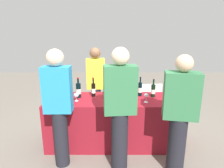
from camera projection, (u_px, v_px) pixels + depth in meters
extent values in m
plane|color=slate|center=(112.00, 142.00, 3.37)|extent=(12.00, 12.00, 0.00)
cube|color=maroon|center=(112.00, 121.00, 3.27)|extent=(2.11, 0.75, 0.79)
cylinder|color=black|center=(61.00, 90.00, 3.27)|extent=(0.08, 0.08, 0.21)
cylinder|color=black|center=(61.00, 82.00, 3.23)|extent=(0.03, 0.03, 0.07)
cylinder|color=gold|center=(61.00, 80.00, 3.22)|extent=(0.03, 0.03, 0.02)
cylinder|color=silver|center=(62.00, 91.00, 3.27)|extent=(0.08, 0.08, 0.07)
cylinder|color=black|center=(78.00, 91.00, 3.20)|extent=(0.08, 0.08, 0.24)
cylinder|color=black|center=(78.00, 81.00, 3.16)|extent=(0.03, 0.03, 0.08)
cylinder|color=maroon|center=(78.00, 78.00, 3.15)|extent=(0.03, 0.03, 0.02)
cylinder|color=silver|center=(79.00, 91.00, 3.21)|extent=(0.08, 0.08, 0.08)
cylinder|color=black|center=(93.00, 90.00, 3.26)|extent=(0.07, 0.07, 0.23)
cylinder|color=black|center=(93.00, 81.00, 3.22)|extent=(0.03, 0.03, 0.09)
cylinder|color=maroon|center=(93.00, 78.00, 3.20)|extent=(0.03, 0.03, 0.02)
cylinder|color=silver|center=(93.00, 91.00, 3.26)|extent=(0.07, 0.07, 0.08)
cylinder|color=black|center=(108.00, 91.00, 3.21)|extent=(0.06, 0.06, 0.21)
cylinder|color=black|center=(108.00, 83.00, 3.18)|extent=(0.02, 0.02, 0.08)
cylinder|color=gold|center=(108.00, 80.00, 3.16)|extent=(0.03, 0.03, 0.02)
cylinder|color=silver|center=(108.00, 92.00, 3.22)|extent=(0.07, 0.07, 0.08)
cylinder|color=black|center=(116.00, 91.00, 3.25)|extent=(0.07, 0.07, 0.20)
cylinder|color=black|center=(116.00, 83.00, 3.22)|extent=(0.03, 0.03, 0.08)
cylinder|color=black|center=(116.00, 80.00, 3.20)|extent=(0.03, 0.03, 0.02)
cylinder|color=silver|center=(116.00, 91.00, 3.25)|extent=(0.08, 0.08, 0.07)
cylinder|color=black|center=(124.00, 89.00, 3.28)|extent=(0.07, 0.07, 0.23)
cylinder|color=black|center=(125.00, 80.00, 3.24)|extent=(0.03, 0.03, 0.08)
cylinder|color=maroon|center=(125.00, 78.00, 3.22)|extent=(0.03, 0.03, 0.02)
cylinder|color=silver|center=(124.00, 90.00, 3.28)|extent=(0.07, 0.07, 0.08)
cylinder|color=black|center=(140.00, 89.00, 3.29)|extent=(0.06, 0.06, 0.23)
cylinder|color=black|center=(140.00, 80.00, 3.25)|extent=(0.02, 0.02, 0.08)
cylinder|color=black|center=(141.00, 77.00, 3.23)|extent=(0.03, 0.03, 0.02)
cylinder|color=silver|center=(140.00, 90.00, 3.29)|extent=(0.06, 0.06, 0.08)
cylinder|color=black|center=(153.00, 91.00, 3.24)|extent=(0.07, 0.07, 0.21)
cylinder|color=black|center=(154.00, 82.00, 3.20)|extent=(0.03, 0.03, 0.08)
cylinder|color=black|center=(154.00, 80.00, 3.19)|extent=(0.03, 0.03, 0.02)
cylinder|color=silver|center=(153.00, 91.00, 3.24)|extent=(0.07, 0.07, 0.07)
cylinder|color=silver|center=(77.00, 101.00, 3.07)|extent=(0.06, 0.06, 0.00)
cylinder|color=silver|center=(76.00, 99.00, 3.06)|extent=(0.01, 0.01, 0.06)
sphere|color=silver|center=(76.00, 95.00, 3.04)|extent=(0.08, 0.08, 0.08)
cylinder|color=silver|center=(124.00, 100.00, 3.11)|extent=(0.07, 0.07, 0.00)
cylinder|color=silver|center=(124.00, 98.00, 3.10)|extent=(0.01, 0.01, 0.06)
sphere|color=silver|center=(124.00, 94.00, 3.08)|extent=(0.06, 0.06, 0.06)
cylinder|color=silver|center=(146.00, 102.00, 3.01)|extent=(0.06, 0.06, 0.00)
cylinder|color=silver|center=(146.00, 100.00, 3.00)|extent=(0.01, 0.01, 0.08)
sphere|color=silver|center=(146.00, 95.00, 2.99)|extent=(0.07, 0.07, 0.07)
cylinder|color=black|center=(96.00, 107.00, 3.92)|extent=(0.19, 0.19, 0.78)
cube|color=yellow|center=(96.00, 74.00, 3.74)|extent=(0.37, 0.23, 0.58)
sphere|color=brown|center=(95.00, 53.00, 3.64)|extent=(0.21, 0.21, 0.21)
cylinder|color=black|center=(61.00, 138.00, 2.71)|extent=(0.20, 0.20, 0.81)
cube|color=#268CCC|center=(57.00, 90.00, 2.52)|extent=(0.37, 0.20, 0.61)
sphere|color=beige|center=(55.00, 58.00, 2.42)|extent=(0.22, 0.22, 0.22)
cylinder|color=black|center=(119.00, 141.00, 2.64)|extent=(0.23, 0.23, 0.83)
cube|color=#337247|center=(120.00, 90.00, 2.46)|extent=(0.43, 0.26, 0.62)
sphere|color=beige|center=(120.00, 56.00, 2.35)|extent=(0.22, 0.22, 0.22)
cylinder|color=black|center=(176.00, 145.00, 2.58)|extent=(0.23, 0.23, 0.79)
cube|color=#337247|center=(181.00, 96.00, 2.40)|extent=(0.46, 0.31, 0.59)
sphere|color=#D8AD8C|center=(184.00, 63.00, 2.30)|extent=(0.21, 0.21, 0.21)
cube|color=white|center=(151.00, 100.00, 4.33)|extent=(0.45, 0.07, 0.74)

